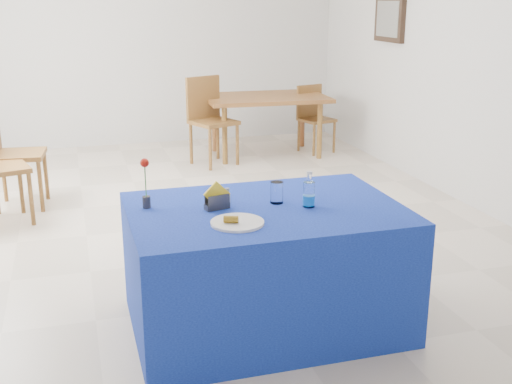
# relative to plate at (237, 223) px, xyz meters

# --- Properties ---
(floor) EXTENTS (7.00, 7.00, 0.00)m
(floor) POSITION_rel_plate_xyz_m (0.33, 2.12, -0.77)
(floor) COLOR beige
(floor) RESTS_ON ground
(room_shell) EXTENTS (7.00, 7.00, 7.00)m
(room_shell) POSITION_rel_plate_xyz_m (0.33, 2.12, 0.98)
(room_shell) COLOR silver
(room_shell) RESTS_ON ground
(picture_frame) EXTENTS (0.06, 0.64, 0.52)m
(picture_frame) POSITION_rel_plate_xyz_m (2.80, 3.72, 0.93)
(picture_frame) COLOR black
(picture_frame) RESTS_ON room_shell
(picture_art) EXTENTS (0.02, 0.52, 0.40)m
(picture_art) POSITION_rel_plate_xyz_m (2.78, 3.72, 0.93)
(picture_art) COLOR #998C66
(picture_art) RESTS_ON room_shell
(plate) EXTENTS (0.29, 0.29, 0.01)m
(plate) POSITION_rel_plate_xyz_m (0.00, 0.00, 0.00)
(plate) COLOR white
(plate) RESTS_ON blue_table
(drinking_glass) EXTENTS (0.08, 0.08, 0.13)m
(drinking_glass) POSITION_rel_plate_xyz_m (0.32, 0.29, 0.06)
(drinking_glass) COLOR white
(drinking_glass) RESTS_ON blue_table
(salt_shaker) EXTENTS (0.03, 0.03, 0.08)m
(salt_shaker) POSITION_rel_plate_xyz_m (0.02, 0.30, 0.04)
(salt_shaker) COLOR slate
(salt_shaker) RESTS_ON blue_table
(pepper_shaker) EXTENTS (0.03, 0.03, 0.08)m
(pepper_shaker) POSITION_rel_plate_xyz_m (0.04, 0.40, 0.04)
(pepper_shaker) COLOR slate
(pepper_shaker) RESTS_ON blue_table
(blue_table) EXTENTS (1.60, 1.10, 0.76)m
(blue_table) POSITION_rel_plate_xyz_m (0.23, 0.23, -0.39)
(blue_table) COLOR navy
(blue_table) RESTS_ON floor
(water_bottle) EXTENTS (0.07, 0.07, 0.21)m
(water_bottle) POSITION_rel_plate_xyz_m (0.48, 0.17, 0.06)
(water_bottle) COLOR white
(water_bottle) RESTS_ON blue_table
(napkin_holder) EXTENTS (0.16, 0.09, 0.17)m
(napkin_holder) POSITION_rel_plate_xyz_m (-0.05, 0.28, 0.04)
(napkin_holder) COLOR #37373C
(napkin_holder) RESTS_ON blue_table
(rose_vase) EXTENTS (0.05, 0.05, 0.30)m
(rose_vase) POSITION_rel_plate_xyz_m (-0.44, 0.42, 0.14)
(rose_vase) COLOR #26262B
(rose_vase) RESTS_ON blue_table
(oak_table) EXTENTS (1.55, 1.03, 0.76)m
(oak_table) POSITION_rel_plate_xyz_m (1.55, 4.48, -0.09)
(oak_table) COLOR brown
(oak_table) RESTS_ON floor
(chair_bg_left) EXTENTS (0.61, 0.61, 1.04)m
(chair_bg_left) POSITION_rel_plate_xyz_m (0.77, 4.27, -0.17)
(chair_bg_left) COLOR brown
(chair_bg_left) RESTS_ON floor
(chair_bg_right) EXTENTS (0.47, 0.47, 0.86)m
(chair_bg_right) POSITION_rel_plate_xyz_m (2.20, 4.52, -0.27)
(chair_bg_right) COLOR brown
(chair_bg_right) RESTS_ON floor
(chair_win_b) EXTENTS (0.51, 0.51, 1.04)m
(chair_win_b) POSITION_rel_plate_xyz_m (-1.42, 3.12, -0.17)
(chair_win_b) COLOR brown
(chair_win_b) RESTS_ON floor
(banana_pieces) EXTENTS (0.09, 0.06, 0.04)m
(banana_pieces) POSITION_rel_plate_xyz_m (-0.04, -0.01, 0.03)
(banana_pieces) COLOR gold
(banana_pieces) RESTS_ON plate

